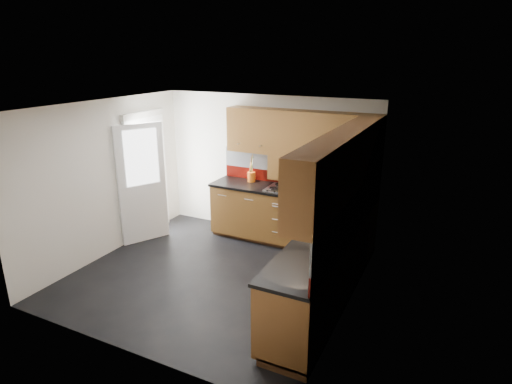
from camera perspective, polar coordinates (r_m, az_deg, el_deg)
The scene contains 14 objects.
room at distance 5.70m, azimuth -6.04°, elevation 2.24°, with size 4.00×3.80×2.64m.
base_cabinets at distance 6.23m, azimuth 6.25°, elevation -6.76°, with size 2.70×3.20×0.95m.
countertop at distance 6.04m, azimuth 6.25°, elevation -2.63°, with size 2.72×3.22×0.04m.
backsplash at distance 6.08m, azimuth 9.03°, elevation 0.29°, with size 2.70×3.20×0.54m.
upper_cabinets at distance 5.80m, azimuth 8.45°, elevation 5.88°, with size 2.50×3.20×0.72m.
extractor_hood at distance 6.97m, azimuth 4.35°, elevation 3.35°, with size 0.60×0.33×0.40m, color #552F13.
glass_cabinet at distance 5.94m, azimuth 13.76°, elevation 6.11°, with size 0.32×0.80×0.66m.
back_door at distance 7.43m, azimuth -14.54°, elevation 1.78°, with size 0.42×1.19×2.04m.
gas_hob at distance 6.91m, azimuth 3.76°, elevation 0.43°, with size 0.57×0.50×0.04m.
utensil_pot at distance 7.31m, azimuth -0.61°, elevation 2.17°, with size 0.13×0.13×0.48m.
toaster at distance 6.88m, azimuth 6.42°, elevation 0.89°, with size 0.27×0.20×0.18m.
food_processor at distance 6.01m, azimuth 12.43°, elevation -1.45°, with size 0.18×0.18×0.31m.
paper_towel at distance 5.52m, azimuth 10.86°, elevation -3.34°, with size 0.12×0.12×0.24m, color white.
orange_cloth at distance 6.24m, azimuth 11.68°, elevation -1.95°, with size 0.15×0.13×0.02m, color #DF5A18.
Camera 1 is at (2.94, -4.63, 3.04)m, focal length 30.00 mm.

